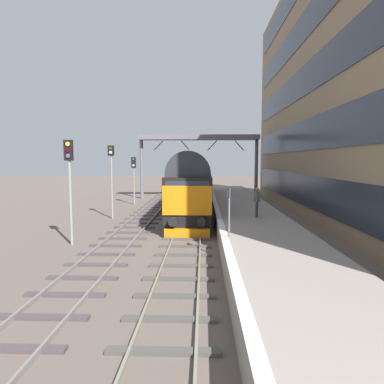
{
  "coord_description": "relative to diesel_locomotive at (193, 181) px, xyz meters",
  "views": [
    {
      "loc": [
        0.86,
        -19.75,
        4.17
      ],
      "look_at": [
        0.2,
        0.16,
        2.3
      ],
      "focal_mm": 31.95,
      "sensor_mm": 36.0,
      "label": 1
    }
  ],
  "objects": [
    {
      "name": "signal_post_mid",
      "position": [
        -5.6,
        -3.4,
        0.69
      ],
      "size": [
        0.44,
        0.22,
        5.18
      ],
      "color": "gray",
      "rests_on": "ground"
    },
    {
      "name": "station_building",
      "position": [
        10.5,
        -3.22,
        7.02
      ],
      "size": [
        5.27,
        36.61,
        19.0
      ],
      "color": "#95785A",
      "rests_on": "ground"
    },
    {
      "name": "track_main",
      "position": [
        -0.0,
        -7.49,
        -2.43
      ],
      "size": [
        2.5,
        60.0,
        0.15
      ],
      "color": "gray",
      "rests_on": "ground"
    },
    {
      "name": "track_adjacent_west",
      "position": [
        -3.38,
        -7.49,
        -2.43
      ],
      "size": [
        2.5,
        60.0,
        0.15
      ],
      "color": "slate",
      "rests_on": "ground"
    },
    {
      "name": "platform_number_sign",
      "position": [
        1.91,
        -13.37,
        -0.16
      ],
      "size": [
        0.1,
        0.44,
        1.98
      ],
      "color": "slate",
      "rests_on": "station_platform"
    },
    {
      "name": "station_platform",
      "position": [
        3.6,
        -7.49,
        -1.98
      ],
      "size": [
        4.0,
        44.0,
        1.01
      ],
      "color": "gray",
      "rests_on": "ground"
    },
    {
      "name": "signal_post_near",
      "position": [
        -5.6,
        -10.96,
        0.78
      ],
      "size": [
        0.44,
        0.22,
        5.13
      ],
      "color": "gray",
      "rests_on": "ground"
    },
    {
      "name": "diesel_locomotive",
      "position": [
        0.0,
        0.0,
        0.0
      ],
      "size": [
        2.74,
        18.9,
        4.68
      ],
      "color": "black",
      "rests_on": "ground"
    },
    {
      "name": "signal_post_far",
      "position": [
        -5.6,
        4.3,
        0.37
      ],
      "size": [
        0.44,
        0.22,
        4.43
      ],
      "color": "gray",
      "rests_on": "ground"
    },
    {
      "name": "ground_plane",
      "position": [
        -0.0,
        -7.49,
        -2.48
      ],
      "size": [
        140.0,
        140.0,
        0.0
      ],
      "primitive_type": "plane",
      "color": "#62544C",
      "rests_on": "ground"
    },
    {
      "name": "waiting_passenger",
      "position": [
        3.84,
        -8.31,
        -0.49
      ],
      "size": [
        0.36,
        0.51,
        1.64
      ],
      "rotation": [
        0.0,
        0.0,
        1.5
      ],
      "color": "#303541",
      "rests_on": "station_platform"
    },
    {
      "name": "overhead_footbridge",
      "position": [
        0.36,
        9.36,
        3.67
      ],
      "size": [
        12.68,
        2.0,
        6.8
      ],
      "color": "slate",
      "rests_on": "ground"
    }
  ]
}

